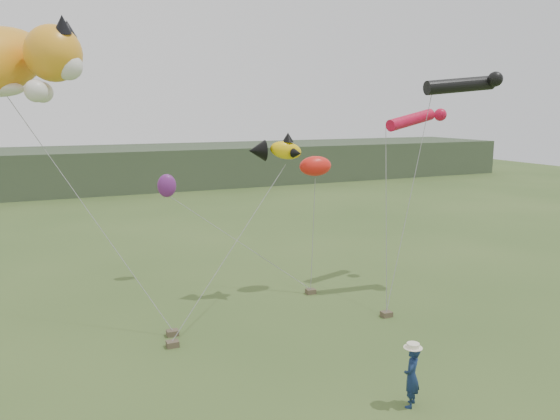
{
  "coord_description": "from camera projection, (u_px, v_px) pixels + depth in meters",
  "views": [
    {
      "loc": [
        -7.09,
        -12.56,
        7.85
      ],
      "look_at": [
        -0.18,
        3.0,
        4.7
      ],
      "focal_mm": 35.0,
      "sensor_mm": 36.0,
      "label": 1
    }
  ],
  "objects": [
    {
      "name": "ground",
      "position": [
        328.0,
        389.0,
        15.54
      ],
      "size": [
        120.0,
        120.0,
        0.0
      ],
      "primitive_type": "plane",
      "color": "#385123",
      "rests_on": "ground"
    },
    {
      "name": "headland",
      "position": [
        83.0,
        170.0,
        54.12
      ],
      "size": [
        90.0,
        13.0,
        4.0
      ],
      "color": "#2D3D28",
      "rests_on": "ground"
    },
    {
      "name": "festival_attendant",
      "position": [
        412.0,
        376.0,
        14.51
      ],
      "size": [
        0.73,
        0.72,
        1.7
      ],
      "primitive_type": "imported",
      "rotation": [
        0.0,
        0.0,
        3.87
      ],
      "color": "#132449",
      "rests_on": "ground"
    },
    {
      "name": "sandbag_anchors",
      "position": [
        220.0,
        333.0,
        19.22
      ],
      "size": [
        14.77,
        5.17,
        0.2
      ],
      "color": "brown",
      "rests_on": "ground"
    },
    {
      "name": "cat_kite",
      "position": [
        1.0,
        62.0,
        20.06
      ],
      "size": [
        7.36,
        5.94,
        3.98
      ],
      "color": "orange",
      "rests_on": "ground"
    },
    {
      "name": "fish_kite",
      "position": [
        275.0,
        150.0,
        21.97
      ],
      "size": [
        2.27,
        1.49,
        1.18
      ],
      "color": "yellow",
      "rests_on": "ground"
    },
    {
      "name": "tube_kites",
      "position": [
        444.0,
        100.0,
        23.36
      ],
      "size": [
        3.77,
        3.79,
        2.5
      ],
      "color": "black",
      "rests_on": "ground"
    },
    {
      "name": "misc_kites",
      "position": [
        263.0,
        173.0,
        23.73
      ],
      "size": [
        6.65,
        4.79,
        2.01
      ],
      "color": "red",
      "rests_on": "ground"
    }
  ]
}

